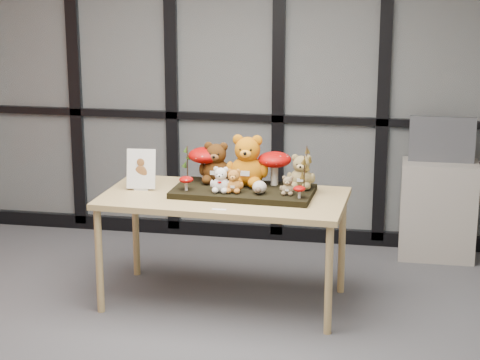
% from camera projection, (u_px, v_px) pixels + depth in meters
% --- Properties ---
extents(room_shell, '(5.00, 5.00, 5.00)m').
position_uv_depth(room_shell, '(135.00, 85.00, 4.72)').
color(room_shell, '#B4B1AA').
rests_on(room_shell, floor).
extents(glass_partition, '(4.90, 0.06, 2.78)m').
position_uv_depth(glass_partition, '(224.00, 73.00, 7.14)').
color(glass_partition, '#2D383F').
rests_on(glass_partition, floor).
extents(display_table, '(1.69, 0.90, 0.77)m').
position_uv_depth(display_table, '(224.00, 205.00, 5.93)').
color(display_table, tan).
rests_on(display_table, floor).
extents(diorama_tray, '(0.97, 0.52, 0.04)m').
position_uv_depth(diorama_tray, '(243.00, 191.00, 5.94)').
color(diorama_tray, black).
rests_on(diorama_tray, display_table).
extents(bear_pooh_yellow, '(0.31, 0.28, 0.39)m').
position_uv_depth(bear_pooh_yellow, '(248.00, 158.00, 5.97)').
color(bear_pooh_yellow, '#C66D0A').
rests_on(bear_pooh_yellow, diorama_tray).
extents(bear_brown_medium, '(0.25, 0.23, 0.32)m').
position_uv_depth(bear_brown_medium, '(216.00, 160.00, 6.05)').
color(bear_brown_medium, '#42240B').
rests_on(bear_brown_medium, diorama_tray).
extents(bear_tan_back, '(0.20, 0.19, 0.26)m').
position_uv_depth(bear_tan_back, '(301.00, 169.00, 5.92)').
color(bear_tan_back, olive).
rests_on(bear_tan_back, diorama_tray).
extents(bear_small_yellow, '(0.14, 0.13, 0.18)m').
position_uv_depth(bear_small_yellow, '(234.00, 179.00, 5.82)').
color(bear_small_yellow, '#C17328').
rests_on(bear_small_yellow, diorama_tray).
extents(bear_white_bow, '(0.15, 0.14, 0.19)m').
position_uv_depth(bear_white_bow, '(221.00, 178.00, 5.82)').
color(bear_white_bow, white).
rests_on(bear_white_bow, diorama_tray).
extents(bear_beige_small, '(0.11, 0.10, 0.14)m').
position_uv_depth(bear_beige_small, '(288.00, 184.00, 5.77)').
color(bear_beige_small, olive).
rests_on(bear_beige_small, diorama_tray).
extents(plush_cream_hedgehog, '(0.08, 0.07, 0.10)m').
position_uv_depth(plush_cream_hedgehog, '(259.00, 187.00, 5.79)').
color(plush_cream_hedgehog, beige).
rests_on(plush_cream_hedgehog, diorama_tray).
extents(mushroom_back_left, '(0.24, 0.24, 0.27)m').
position_uv_depth(mushroom_back_left, '(205.00, 163.00, 6.09)').
color(mushroom_back_left, '#950604').
rests_on(mushroom_back_left, diorama_tray).
extents(mushroom_back_right, '(0.23, 0.23, 0.26)m').
position_uv_depth(mushroom_back_right, '(275.00, 167.00, 5.99)').
color(mushroom_back_right, '#950604').
rests_on(mushroom_back_right, diorama_tray).
extents(mushroom_front_left, '(0.10, 0.10, 0.11)m').
position_uv_depth(mushroom_front_left, '(186.00, 183.00, 5.87)').
color(mushroom_front_left, '#950604').
rests_on(mushroom_front_left, diorama_tray).
extents(mushroom_front_right, '(0.08, 0.08, 0.09)m').
position_uv_depth(mushroom_front_right, '(299.00, 191.00, 5.69)').
color(mushroom_front_right, '#950604').
rests_on(mushroom_front_right, diorama_tray).
extents(sprig_green_far_left, '(0.05, 0.05, 0.25)m').
position_uv_depth(sprig_green_far_left, '(187.00, 163.00, 6.11)').
color(sprig_green_far_left, '#17350C').
rests_on(sprig_green_far_left, diorama_tray).
extents(sprig_green_mid_left, '(0.05, 0.05, 0.23)m').
position_uv_depth(sprig_green_mid_left, '(215.00, 164.00, 6.12)').
color(sprig_green_mid_left, '#17350C').
rests_on(sprig_green_mid_left, diorama_tray).
extents(sprig_dry_far_right, '(0.05, 0.05, 0.30)m').
position_uv_depth(sprig_dry_far_right, '(306.00, 167.00, 5.90)').
color(sprig_dry_far_right, brown).
rests_on(sprig_dry_far_right, diorama_tray).
extents(sprig_dry_mid_right, '(0.05, 0.05, 0.25)m').
position_uv_depth(sprig_dry_mid_right, '(304.00, 175.00, 5.79)').
color(sprig_dry_mid_right, brown).
rests_on(sprig_dry_mid_right, diorama_tray).
extents(sprig_green_centre, '(0.05, 0.05, 0.21)m').
position_uv_depth(sprig_green_centre, '(238.00, 167.00, 6.10)').
color(sprig_green_centre, '#17350C').
rests_on(sprig_green_centre, diorama_tray).
extents(sign_holder, '(0.21, 0.08, 0.29)m').
position_uv_depth(sign_holder, '(141.00, 171.00, 6.02)').
color(sign_holder, silver).
rests_on(sign_holder, display_table).
extents(label_card, '(0.09, 0.03, 0.00)m').
position_uv_depth(label_card, '(219.00, 209.00, 5.59)').
color(label_card, white).
rests_on(label_card, display_table).
extents(cabinet, '(0.59, 0.34, 0.79)m').
position_uv_depth(cabinet, '(438.00, 210.00, 6.89)').
color(cabinet, '#9C958B').
rests_on(cabinet, floor).
extents(monitor, '(0.51, 0.05, 0.36)m').
position_uv_depth(monitor, '(442.00, 139.00, 6.76)').
color(monitor, '#505258').
rests_on(monitor, cabinet).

